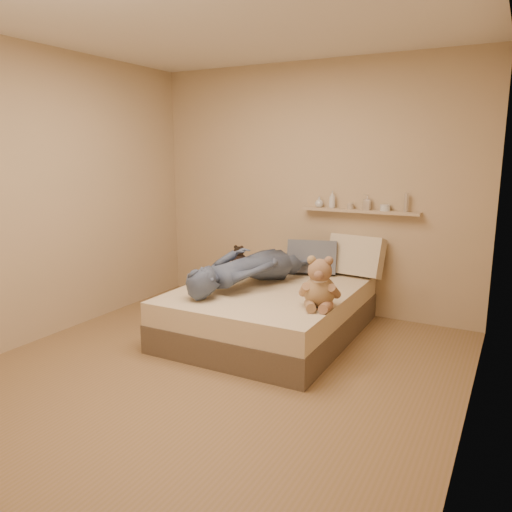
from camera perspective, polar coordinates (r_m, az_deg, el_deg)
The scene contains 10 objects.
room at distance 3.69m, azimuth -4.80°, elevation 5.80°, with size 3.80×3.80×3.80m.
bed at distance 4.71m, azimuth 1.62°, elevation -6.26°, with size 1.50×1.90×0.45m.
game_console at distance 4.29m, azimuth -6.22°, elevation -2.81°, with size 0.19×0.14×0.06m.
teddy_bear at distance 4.04m, azimuth 7.27°, elevation -3.46°, with size 0.34×0.35×0.43m.
dark_plush at distance 5.34m, azimuth -1.94°, elevation -0.32°, with size 0.17×0.17×0.26m.
pillow_cream at distance 5.15m, azimuth 11.33°, elevation -0.00°, with size 0.55×0.16×0.40m, color beige.
pillow_grey at distance 5.16m, azimuth 6.41°, elevation -0.16°, with size 0.50×0.14×0.34m, color slate.
person at distance 4.68m, azimuth -0.49°, elevation -1.17°, with size 0.56×1.53×0.37m, color #485671.
wall_shelf at distance 5.16m, azimuth 11.76°, elevation 5.06°, with size 1.20×0.12×0.03m, color tan.
shelf_bottles at distance 5.17m, azimuth 10.87°, elevation 6.00°, with size 0.96×0.10×0.18m.
Camera 1 is at (2.00, -3.08, 1.68)m, focal length 35.00 mm.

